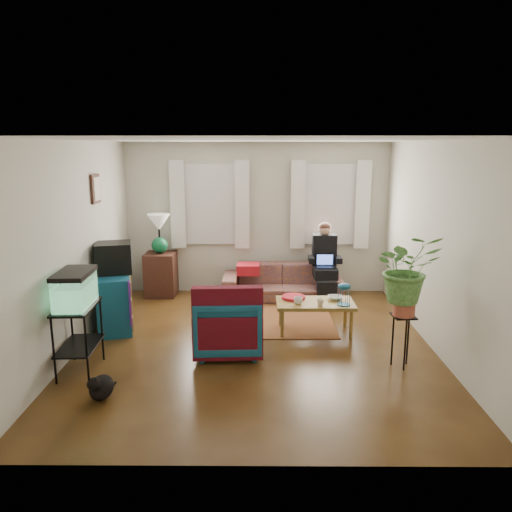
{
  "coord_description": "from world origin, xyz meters",
  "views": [
    {
      "loc": [
        0.04,
        -6.07,
        2.53
      ],
      "look_at": [
        0.0,
        0.4,
        1.1
      ],
      "focal_mm": 35.0,
      "sensor_mm": 36.0,
      "label": 1
    }
  ],
  "objects_px": {
    "side_table": "(161,274)",
    "aquarium_stand": "(79,339)",
    "sofa": "(282,276)",
    "plant_stand": "(402,341)",
    "dresser": "(115,301)",
    "armchair": "(228,320)",
    "coffee_table": "(315,317)"
  },
  "relations": [
    {
      "from": "side_table",
      "to": "aquarium_stand",
      "type": "height_order",
      "value": "aquarium_stand"
    },
    {
      "from": "sofa",
      "to": "plant_stand",
      "type": "bearing_deg",
      "value": -64.1
    },
    {
      "from": "dresser",
      "to": "armchair",
      "type": "relative_size",
      "value": 1.07
    },
    {
      "from": "dresser",
      "to": "plant_stand",
      "type": "xyz_separation_m",
      "value": [
        3.69,
        -1.24,
        -0.08
      ]
    },
    {
      "from": "sofa",
      "to": "armchair",
      "type": "height_order",
      "value": "armchair"
    },
    {
      "from": "coffee_table",
      "to": "plant_stand",
      "type": "xyz_separation_m",
      "value": [
        0.89,
        -1.11,
        0.1
      ]
    },
    {
      "from": "side_table",
      "to": "coffee_table",
      "type": "height_order",
      "value": "side_table"
    },
    {
      "from": "armchair",
      "to": "dresser",
      "type": "bearing_deg",
      "value": -29.26
    },
    {
      "from": "coffee_table",
      "to": "armchair",
      "type": "bearing_deg",
      "value": -149.91
    },
    {
      "from": "dresser",
      "to": "plant_stand",
      "type": "height_order",
      "value": "dresser"
    },
    {
      "from": "aquarium_stand",
      "to": "armchair",
      "type": "height_order",
      "value": "armchair"
    },
    {
      "from": "dresser",
      "to": "coffee_table",
      "type": "distance_m",
      "value": 2.81
    },
    {
      "from": "side_table",
      "to": "aquarium_stand",
      "type": "relative_size",
      "value": 0.95
    },
    {
      "from": "sofa",
      "to": "aquarium_stand",
      "type": "xyz_separation_m",
      "value": [
        -2.43,
        -2.82,
        0.01
      ]
    },
    {
      "from": "sofa",
      "to": "side_table",
      "type": "xyz_separation_m",
      "value": [
        -2.08,
        0.18,
        -0.01
      ]
    },
    {
      "from": "side_table",
      "to": "aquarium_stand",
      "type": "xyz_separation_m",
      "value": [
        -0.35,
        -3.0,
        0.02
      ]
    },
    {
      "from": "aquarium_stand",
      "to": "side_table",
      "type": "bearing_deg",
      "value": 80.82
    },
    {
      "from": "dresser",
      "to": "coffee_table",
      "type": "xyz_separation_m",
      "value": [
        2.8,
        -0.13,
        -0.18
      ]
    },
    {
      "from": "aquarium_stand",
      "to": "coffee_table",
      "type": "bearing_deg",
      "value": 21.56
    },
    {
      "from": "armchair",
      "to": "plant_stand",
      "type": "bearing_deg",
      "value": 165.26
    },
    {
      "from": "sofa",
      "to": "dresser",
      "type": "bearing_deg",
      "value": -148.94
    },
    {
      "from": "plant_stand",
      "to": "aquarium_stand",
      "type": "bearing_deg",
      "value": -177.65
    },
    {
      "from": "aquarium_stand",
      "to": "armchair",
      "type": "relative_size",
      "value": 0.95
    },
    {
      "from": "side_table",
      "to": "dresser",
      "type": "distance_m",
      "value": 1.65
    },
    {
      "from": "sofa",
      "to": "dresser",
      "type": "height_order",
      "value": "dresser"
    },
    {
      "from": "sofa",
      "to": "coffee_table",
      "type": "bearing_deg",
      "value": -75.74
    },
    {
      "from": "side_table",
      "to": "dresser",
      "type": "xyz_separation_m",
      "value": [
        -0.34,
        -1.61,
        0.03
      ]
    },
    {
      "from": "side_table",
      "to": "armchair",
      "type": "bearing_deg",
      "value": -61.7
    },
    {
      "from": "dresser",
      "to": "plant_stand",
      "type": "distance_m",
      "value": 3.89
    },
    {
      "from": "plant_stand",
      "to": "dresser",
      "type": "bearing_deg",
      "value": 161.5
    },
    {
      "from": "aquarium_stand",
      "to": "plant_stand",
      "type": "distance_m",
      "value": 3.71
    },
    {
      "from": "dresser",
      "to": "side_table",
      "type": "bearing_deg",
      "value": 63.37
    }
  ]
}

